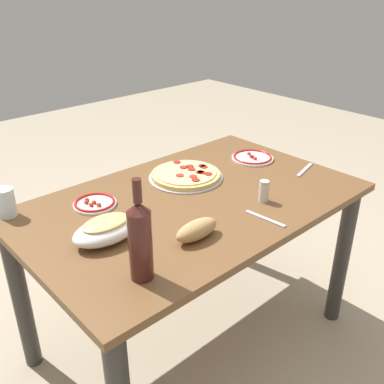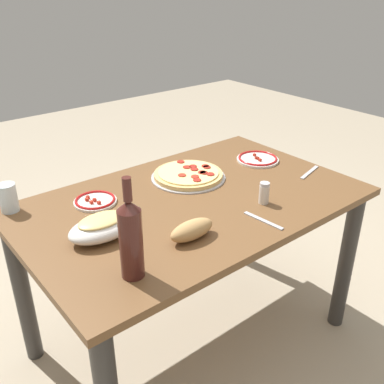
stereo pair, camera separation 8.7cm
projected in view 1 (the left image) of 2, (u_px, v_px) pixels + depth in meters
name	position (u px, v px, depth m)	size (l,w,h in m)	color
ground_plane	(192.00, 337.00, 2.08)	(8.00, 8.00, 0.00)	tan
dining_table	(192.00, 225.00, 1.80)	(1.35, 0.85, 0.74)	brown
pepperoni_pizza	(186.00, 175.00, 1.92)	(0.33, 0.33, 0.03)	#B7B7BC
baked_pasta_dish	(106.00, 229.00, 1.46)	(0.24, 0.15, 0.08)	white
wine_bottle	(140.00, 239.00, 1.24)	(0.07, 0.07, 0.32)	#471E19
water_glass	(6.00, 203.00, 1.60)	(0.07, 0.07, 0.11)	silver
side_plate_near	(252.00, 158.00, 2.12)	(0.20, 0.20, 0.02)	white
side_plate_far	(95.00, 203.00, 1.69)	(0.17, 0.17, 0.02)	white
bread_loaf	(197.00, 230.00, 1.47)	(0.17, 0.07, 0.07)	tan
spice_shaker	(264.00, 191.00, 1.71)	(0.04, 0.04, 0.09)	silver
fork_left	(305.00, 170.00, 2.00)	(0.17, 0.02, 0.01)	#B7B7BC
fork_right	(265.00, 219.00, 1.60)	(0.17, 0.02, 0.01)	#B7B7BC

